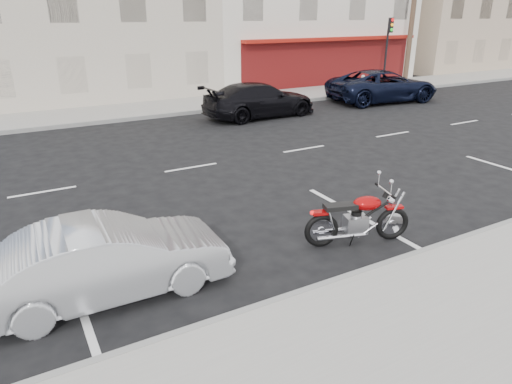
% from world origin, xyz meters
% --- Properties ---
extents(ground, '(120.00, 120.00, 0.00)m').
position_xyz_m(ground, '(0.00, 0.00, 0.00)').
color(ground, black).
rests_on(ground, ground).
extents(sidewalk_far, '(80.00, 3.40, 0.15)m').
position_xyz_m(sidewalk_far, '(-5.00, 8.70, 0.07)').
color(sidewalk_far, gray).
rests_on(sidewalk_far, ground).
extents(curb_near, '(80.00, 0.12, 0.16)m').
position_xyz_m(curb_near, '(-5.00, -7.00, 0.08)').
color(curb_near, gray).
rests_on(curb_near, ground).
extents(curb_far, '(80.00, 0.12, 0.16)m').
position_xyz_m(curb_far, '(-5.00, 7.00, 0.08)').
color(curb_far, gray).
rests_on(curb_far, ground).
extents(utility_pole, '(1.80, 0.30, 9.00)m').
position_xyz_m(utility_pole, '(15.50, 8.60, 4.74)').
color(utility_pole, '#422D1E').
rests_on(utility_pole, sidewalk_far).
extents(traffic_light, '(0.26, 0.30, 3.80)m').
position_xyz_m(traffic_light, '(13.50, 8.33, 2.56)').
color(traffic_light, black).
rests_on(traffic_light, sidewalk_far).
extents(fire_hydrant, '(0.20, 0.20, 0.72)m').
position_xyz_m(fire_hydrant, '(12.00, 8.50, 0.53)').
color(fire_hydrant, beige).
rests_on(fire_hydrant, sidewalk_far).
extents(motorcycle, '(2.08, 0.93, 1.08)m').
position_xyz_m(motorcycle, '(-0.17, -6.18, 0.49)').
color(motorcycle, black).
rests_on(motorcycle, ground).
extents(sedan_silver, '(3.83, 1.40, 1.25)m').
position_xyz_m(sedan_silver, '(-5.49, -5.40, 0.63)').
color(sedan_silver, '#B5B8BD').
rests_on(sedan_silver, ground).
extents(suv_far, '(5.92, 3.25, 1.57)m').
position_xyz_m(suv_far, '(10.39, 5.22, 0.79)').
color(suv_far, black).
rests_on(suv_far, ground).
extents(car_far, '(5.14, 2.30, 1.46)m').
position_xyz_m(car_far, '(3.19, 5.07, 0.73)').
color(car_far, black).
rests_on(car_far, ground).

